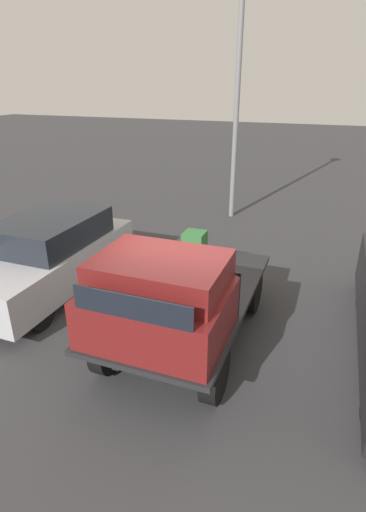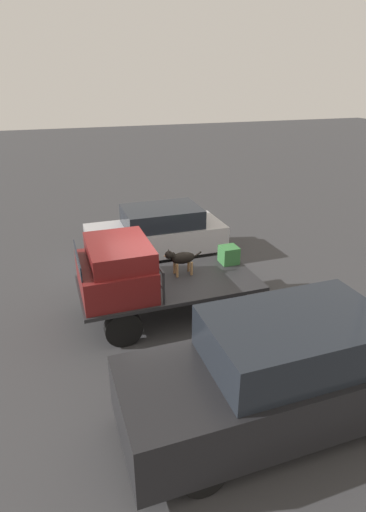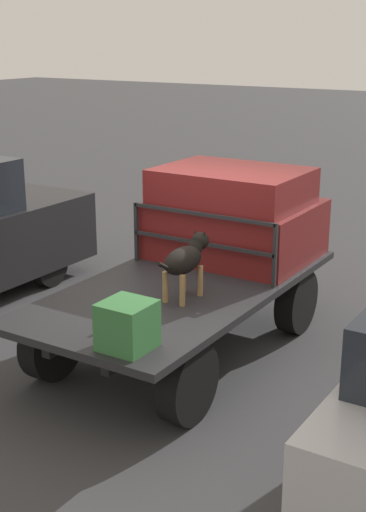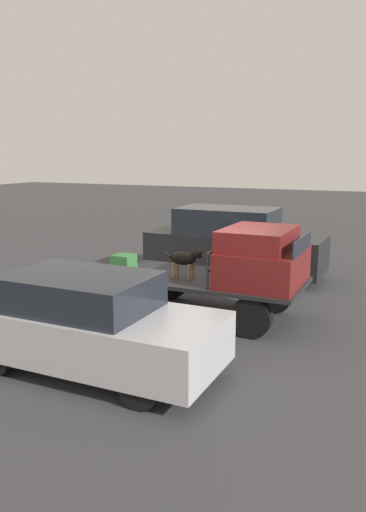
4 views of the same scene
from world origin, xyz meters
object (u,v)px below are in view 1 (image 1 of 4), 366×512
Objects in this scene: cargo_crate at (195,242)px; light_pole_near at (240,34)px; flatbed_truck at (189,305)px; dog at (182,260)px; parked_sedan at (49,255)px.

light_pole_near reaches higher than cargo_crate.
cargo_crate is (-1.73, -0.50, 0.45)m from flatbed_truck.
flatbed_truck is at bearing 8.33° from light_pole_near.
dog reaches higher than flatbed_truck.
dog is 0.12× the size of light_pole_near.
parked_sedan is (-0.63, -3.34, 0.17)m from flatbed_truck.
cargo_crate is 0.10× the size of parked_sedan.
flatbed_truck is at bearing 51.82° from dog.
flatbed_truck is 9.44× the size of cargo_crate.
dog is 1.41m from cargo_crate.
flatbed_truck is at bearing 16.24° from cargo_crate.
light_pole_near is at bearing -174.38° from cargo_crate.
cargo_crate is 6.77m from light_pole_near.
parked_sedan is at bearing -20.19° from light_pole_near.
flatbed_truck is at bearing 81.38° from parked_sedan.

